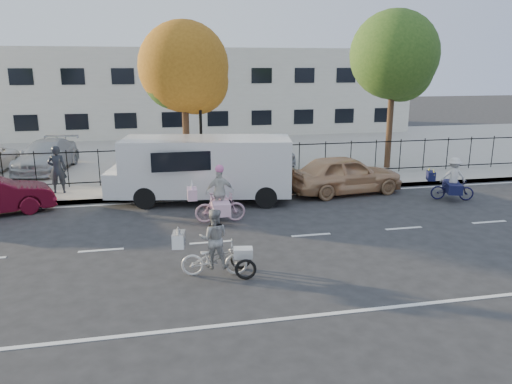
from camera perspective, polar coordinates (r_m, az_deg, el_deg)
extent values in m
plane|color=#333334|center=(14.33, -5.21, -5.76)|extent=(120.00, 120.00, 0.00)
cube|color=#A8A399|center=(19.11, -7.08, -0.43)|extent=(60.00, 0.10, 0.15)
cube|color=#A8A399|center=(20.12, -7.35, 0.32)|extent=(60.00, 2.20, 0.15)
cube|color=#A8A399|center=(28.82, -8.90, 4.52)|extent=(60.00, 15.60, 0.15)
cube|color=silver|center=(38.45, -9.99, 11.29)|extent=(34.00, 10.00, 6.00)
cylinder|color=black|center=(20.46, -6.31, 6.51)|extent=(0.12, 0.12, 4.00)
sphere|color=white|center=(20.28, -6.48, 12.53)|extent=(0.36, 0.36, 0.36)
cylinder|color=black|center=(20.55, -13.74, 3.10)|extent=(0.06, 0.06, 1.80)
cylinder|color=black|center=(20.54, -11.79, 3.21)|extent=(0.06, 0.06, 1.80)
cube|color=#59140F|center=(20.43, -12.86, 4.81)|extent=(0.85, 0.04, 0.60)
imported|color=silver|center=(12.06, -4.79, -7.60)|extent=(1.64, 0.78, 0.83)
imported|color=silver|center=(11.88, -4.84, -5.32)|extent=(0.78, 0.65, 1.45)
cube|color=silver|center=(11.94, -8.83, -5.38)|extent=(0.35, 0.54, 0.33)
cone|color=silver|center=(11.97, -8.90, -4.21)|extent=(0.13, 0.13, 0.17)
cone|color=silver|center=(11.76, -8.83, -4.55)|extent=(0.13, 0.13, 0.17)
torus|color=black|center=(11.83, -1.19, -8.83)|extent=(0.52, 0.15, 0.51)
torus|color=black|center=(12.41, -1.76, -7.69)|extent=(0.52, 0.15, 0.51)
cube|color=white|center=(12.01, -1.49, -6.95)|extent=(0.50, 0.39, 0.23)
imported|color=#D2A0B3|center=(15.99, -4.11, -1.75)|extent=(1.64, 0.50, 0.98)
imported|color=silver|center=(15.86, -4.14, -0.03)|extent=(0.91, 0.40, 1.54)
cube|color=#E2ABC7|center=(15.79, -7.32, -0.20)|extent=(0.31, 0.55, 0.35)
cone|color=silver|center=(15.71, -7.35, 0.91)|extent=(0.12, 0.12, 0.31)
cube|color=#E2ABC7|center=(15.97, -4.12, -1.58)|extent=(0.57, 1.29, 0.39)
sphere|color=pink|center=(15.69, -4.19, 2.65)|extent=(0.27, 0.27, 0.27)
imported|color=#100F33|center=(19.97, 21.51, 0.28)|extent=(1.63, 1.04, 0.81)
imported|color=silver|center=(19.86, 21.64, 1.68)|extent=(1.04, 0.81, 1.41)
cube|color=#101337|center=(19.69, 19.36, 1.76)|extent=(0.43, 0.56, 0.32)
cone|color=gold|center=(19.79, 19.16, 2.37)|extent=(0.11, 0.21, 0.29)
cone|color=gold|center=(19.52, 19.64, 2.17)|extent=(0.11, 0.21, 0.29)
cube|color=#101337|center=(19.95, 21.53, 0.53)|extent=(0.87, 1.26, 0.36)
cube|color=white|center=(18.33, -5.62, 3.04)|extent=(6.33, 3.31, 2.01)
cube|color=white|center=(18.39, -15.81, 0.81)|extent=(0.95, 2.24, 0.89)
cylinder|color=black|center=(17.48, -12.08, -0.96)|extent=(0.82, 0.43, 0.78)
cylinder|color=black|center=(19.39, -12.12, 0.54)|extent=(0.82, 0.43, 0.78)
cylinder|color=black|center=(17.96, 1.55, -0.24)|extent=(0.82, 0.43, 0.78)
cylinder|color=black|center=(19.82, 0.21, 1.16)|extent=(0.82, 0.43, 0.78)
imported|color=tan|center=(19.78, 10.16, 2.01)|extent=(4.65, 2.32, 1.52)
imported|color=black|center=(20.35, -21.77, 2.41)|extent=(0.69, 0.48, 1.82)
imported|color=#B5B8BD|center=(25.04, -22.82, 3.87)|extent=(2.70, 5.01, 1.38)
imported|color=#45484C|center=(25.25, -8.05, 4.73)|extent=(2.10, 3.85, 1.20)
imported|color=#B0B2B9|center=(24.94, 1.75, 4.90)|extent=(1.73, 3.98, 1.34)
cylinder|color=#442D1D|center=(20.91, -7.99, 6.53)|extent=(0.28, 0.28, 4.24)
sphere|color=#9F6219|center=(20.72, -8.26, 14.01)|extent=(3.63, 3.63, 3.63)
sphere|color=#9F6219|center=(20.97, -6.84, 12.41)|extent=(2.66, 2.66, 2.66)
cylinder|color=#442D1D|center=(24.36, 15.04, 7.81)|extent=(0.28, 0.28, 4.68)
sphere|color=#385B1E|center=(24.23, 15.52, 14.90)|extent=(4.02, 4.02, 4.02)
sphere|color=#385B1E|center=(24.64, 16.26, 13.27)|extent=(2.94, 2.94, 2.94)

